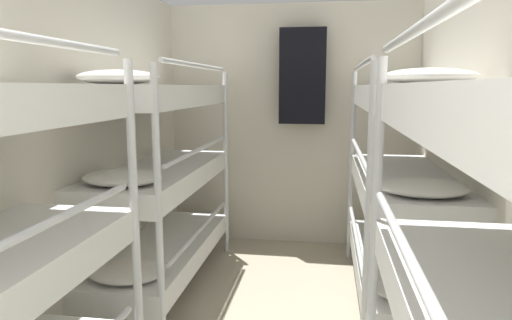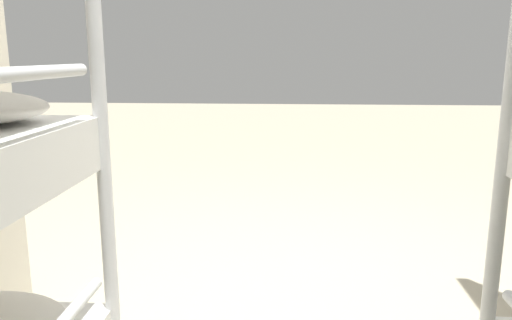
% 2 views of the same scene
% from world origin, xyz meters
% --- Properties ---
extents(wall_left, '(0.06, 4.92, 2.38)m').
position_xyz_m(wall_left, '(-1.24, 2.40, 1.19)').
color(wall_left, beige).
rests_on(wall_left, ground_plane).
extents(wall_back, '(2.55, 0.06, 2.38)m').
position_xyz_m(wall_back, '(0.00, 4.83, 1.19)').
color(wall_back, beige).
rests_on(wall_back, ground_plane).
extents(bunk_stack_left_far, '(0.65, 1.81, 1.76)m').
position_xyz_m(bunk_stack_left_far, '(-0.89, 3.48, 0.92)').
color(bunk_stack_left_far, silver).
rests_on(bunk_stack_left_far, ground_plane).
extents(bunk_stack_right_far, '(0.65, 1.81, 1.76)m').
position_xyz_m(bunk_stack_right_far, '(0.89, 3.48, 0.92)').
color(bunk_stack_right_far, silver).
rests_on(bunk_stack_right_far, ground_plane).
extents(hanging_coat, '(0.44, 0.12, 0.90)m').
position_xyz_m(hanging_coat, '(0.11, 4.68, 1.68)').
color(hanging_coat, black).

